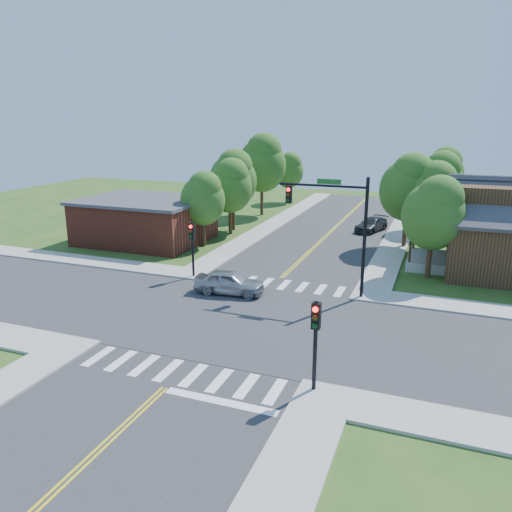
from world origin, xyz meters
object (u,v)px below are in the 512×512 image
at_px(signal_mast_ne, 336,216).
at_px(signal_pole_nw, 192,239).
at_px(car_silver, 230,283).
at_px(car_dgrey, 371,225).
at_px(signal_pole_se, 316,330).

distance_m(signal_mast_ne, signal_pole_nw, 9.76).
relative_size(signal_pole_nw, car_silver, 0.86).
bearing_deg(car_dgrey, signal_pole_nw, -98.46).
relative_size(signal_pole_nw, car_dgrey, 0.81).
xyz_separation_m(signal_mast_ne, car_silver, (-5.93, -2.09, -4.12)).
distance_m(signal_mast_ne, signal_pole_se, 11.55).
bearing_deg(signal_pole_se, signal_mast_ne, 98.56).
relative_size(signal_mast_ne, signal_pole_se, 1.89).
bearing_deg(car_dgrey, signal_pole_se, -68.06).
height_order(signal_pole_nw, car_dgrey, signal_pole_nw).
relative_size(signal_pole_se, signal_pole_nw, 1.00).
xyz_separation_m(signal_pole_se, car_silver, (-7.62, 9.12, -1.94)).
xyz_separation_m(signal_mast_ne, signal_pole_se, (1.69, -11.21, -2.19)).
distance_m(car_silver, car_dgrey, 21.19).
xyz_separation_m(signal_pole_nw, car_dgrey, (9.10, 18.38, -2.03)).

